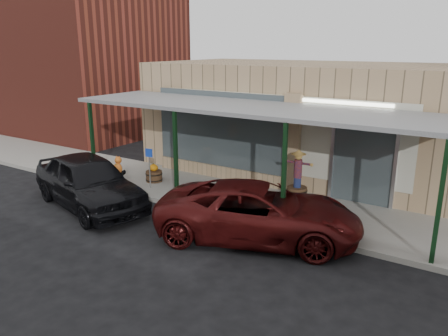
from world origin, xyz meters
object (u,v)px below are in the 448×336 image
Objects in this scene: handicap_sign at (149,163)px; parked_sedan at (89,181)px; car_maroon at (259,212)px; barrel_scarecrow at (297,183)px; barrel_pumpkin at (154,175)px.

parked_sedan is (-0.63, -2.06, -0.21)m from handicap_sign.
car_maroon is at bearing -65.94° from parked_sedan.
car_maroon is at bearing -84.19° from barrel_scarecrow.
parked_sedan is at bearing -112.28° from handicap_sign.
barrel_pumpkin is at bearing -166.96° from barrel_scarecrow.
parked_sedan is (-0.25, -2.69, 0.43)m from barrel_pumpkin.
barrel_pumpkin is 0.15× the size of car_maroon.
barrel_pumpkin is 0.55× the size of handicap_sign.
parked_sedan reaches higher than car_maroon.
car_maroon is at bearing -19.80° from handicap_sign.
handicap_sign is 0.26× the size of car_maroon.
car_maroon is (5.52, 0.79, -0.10)m from parked_sedan.
handicap_sign reaches higher than barrel_pumpkin.
car_maroon is (0.19, -2.88, 0.03)m from barrel_scarecrow.
barrel_pumpkin is at bearing 10.60° from parked_sedan.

